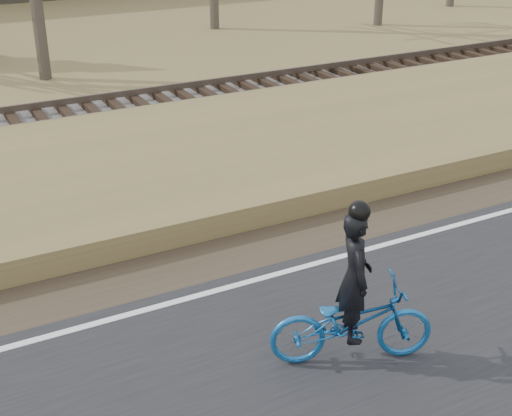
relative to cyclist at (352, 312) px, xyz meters
name	(u,v)px	position (x,y,z in m)	size (l,w,h in m)	color
ground	(287,283)	(0.27, 2.03, -0.75)	(120.00, 120.00, 0.00)	olive
road	(389,374)	(0.27, -0.47, -0.72)	(120.00, 6.00, 0.06)	black
edge_line	(281,273)	(0.27, 2.23, -0.68)	(120.00, 0.12, 0.01)	silver
shoulder	(251,248)	(0.27, 3.23, -0.73)	(120.00, 1.60, 0.04)	#473A2B
embankment	(181,175)	(0.27, 6.23, -0.53)	(120.00, 5.00, 0.44)	olive
ballast	(120,121)	(0.27, 10.03, -0.52)	(120.00, 3.00, 0.45)	slate
railroad	(119,109)	(0.27, 10.03, -0.22)	(120.00, 2.40, 0.29)	black
cyclist	(352,312)	(0.00, 0.00, 0.00)	(2.16, 1.40, 2.18)	#165597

